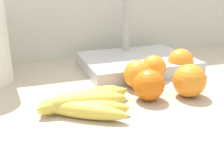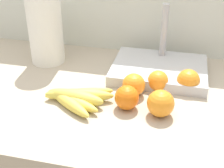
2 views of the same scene
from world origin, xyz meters
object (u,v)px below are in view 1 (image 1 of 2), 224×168
object	(u,v)px
orange_back_left	(181,61)
orange_front	(149,85)
banana_bunch	(83,103)
orange_far_right	(154,67)
sink_basin	(136,61)
orange_center	(189,81)
orange_back_right	(138,74)

from	to	relation	value
orange_back_left	orange_front	bearing A→B (deg)	-140.27
banana_bunch	orange_far_right	size ratio (longest dim) A/B	3.22
orange_back_left	orange_far_right	size ratio (longest dim) A/B	1.10
banana_bunch	sink_basin	size ratio (longest dim) A/B	0.66
orange_center	orange_front	size ratio (longest dim) A/B	1.08
banana_bunch	orange_back_left	distance (m)	0.36
orange_center	orange_back_right	distance (m)	0.13
orange_far_right	sink_basin	bearing A→B (deg)	93.12
orange_front	sink_basin	bearing A→B (deg)	73.07
orange_back_right	orange_far_right	size ratio (longest dim) A/B	1.08
orange_back_right	orange_front	distance (m)	0.08
orange_center	orange_far_right	bearing A→B (deg)	99.05
orange_center	orange_front	bearing A→B (deg)	173.00
banana_bunch	orange_back_right	world-z (taller)	orange_back_right
orange_back_right	banana_bunch	bearing A→B (deg)	-152.13
orange_back_left	orange_front	xyz separation A→B (m)	(-0.17, -0.14, -0.00)
orange_back_left	sink_basin	size ratio (longest dim) A/B	0.23
orange_back_right	orange_back_left	bearing A→B (deg)	21.59
orange_center	orange_front	xyz separation A→B (m)	(-0.10, 0.01, -0.00)
banana_bunch	orange_center	world-z (taller)	orange_center
banana_bunch	sink_basin	xyz separation A→B (m)	(0.23, 0.24, 0.00)
orange_back_left	orange_far_right	xyz separation A→B (m)	(-0.09, -0.02, -0.00)
orange_back_right	sink_basin	world-z (taller)	sink_basin
orange_front	sink_basin	xyz separation A→B (m)	(0.07, 0.23, -0.01)
orange_back_left	orange_far_right	distance (m)	0.10
orange_back_right	orange_far_right	bearing A→B (deg)	34.32
orange_center	orange_front	world-z (taller)	orange_center
orange_far_right	orange_front	xyz separation A→B (m)	(-0.08, -0.12, 0.00)
banana_bunch	orange_far_right	distance (m)	0.27
sink_basin	banana_bunch	bearing A→B (deg)	-133.06
orange_back_left	sink_basin	xyz separation A→B (m)	(-0.10, 0.09, -0.01)
orange_back_left	orange_far_right	world-z (taller)	orange_back_left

